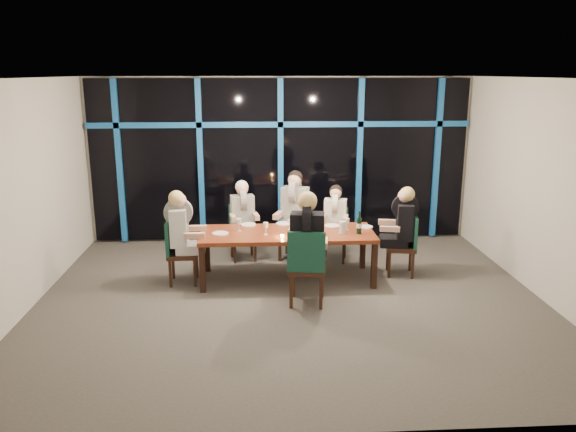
{
  "coord_description": "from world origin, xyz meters",
  "views": [
    {
      "loc": [
        -0.47,
        -7.26,
        3.08
      ],
      "look_at": [
        0.0,
        0.6,
        1.05
      ],
      "focal_mm": 35.0,
      "sensor_mm": 36.0,
      "label": 1
    }
  ],
  "objects_px": {
    "dining_table": "(287,236)",
    "diner_end_left": "(181,223)",
    "chair_far_mid": "(296,224)",
    "chair_end_right": "(406,242)",
    "wine_bottle": "(359,225)",
    "chair_near_mid": "(307,264)",
    "diner_end_right": "(402,218)",
    "chair_far_right": "(335,231)",
    "diner_far_mid": "(294,202)",
    "diner_far_right": "(335,212)",
    "diner_far_left": "(243,209)",
    "chair_end_left": "(177,248)",
    "chair_far_left": "(242,229)",
    "diner_near_mid": "(307,231)",
    "water_pitcher": "(343,227)"
  },
  "relations": [
    {
      "from": "chair_far_mid",
      "to": "chair_end_right",
      "type": "relative_size",
      "value": 1.07
    },
    {
      "from": "chair_far_left",
      "to": "diner_far_right",
      "type": "height_order",
      "value": "diner_far_right"
    },
    {
      "from": "chair_end_left",
      "to": "chair_near_mid",
      "type": "xyz_separation_m",
      "value": [
        1.84,
        -0.96,
        0.06
      ]
    },
    {
      "from": "dining_table",
      "to": "chair_end_left",
      "type": "bearing_deg",
      "value": -178.33
    },
    {
      "from": "chair_far_mid",
      "to": "diner_far_left",
      "type": "height_order",
      "value": "diner_far_left"
    },
    {
      "from": "dining_table",
      "to": "diner_far_right",
      "type": "relative_size",
      "value": 3.05
    },
    {
      "from": "chair_near_mid",
      "to": "diner_end_right",
      "type": "xyz_separation_m",
      "value": [
        1.57,
        1.12,
        0.31
      ]
    },
    {
      "from": "chair_far_left",
      "to": "water_pitcher",
      "type": "relative_size",
      "value": 4.99
    },
    {
      "from": "chair_end_left",
      "to": "diner_near_mid",
      "type": "height_order",
      "value": "diner_near_mid"
    },
    {
      "from": "chair_near_mid",
      "to": "diner_far_mid",
      "type": "xyz_separation_m",
      "value": [
        -0.03,
        2.0,
        0.38
      ]
    },
    {
      "from": "dining_table",
      "to": "chair_end_left",
      "type": "relative_size",
      "value": 2.7
    },
    {
      "from": "diner_far_mid",
      "to": "diner_near_mid",
      "type": "height_order",
      "value": "diner_near_mid"
    },
    {
      "from": "diner_end_left",
      "to": "wine_bottle",
      "type": "relative_size",
      "value": 2.78
    },
    {
      "from": "dining_table",
      "to": "diner_near_mid",
      "type": "height_order",
      "value": "diner_near_mid"
    },
    {
      "from": "water_pitcher",
      "to": "diner_near_mid",
      "type": "bearing_deg",
      "value": -117.04
    },
    {
      "from": "dining_table",
      "to": "diner_end_left",
      "type": "xyz_separation_m",
      "value": [
        -1.56,
        -0.05,
        0.24
      ]
    },
    {
      "from": "diner_far_left",
      "to": "wine_bottle",
      "type": "xyz_separation_m",
      "value": [
        1.74,
        -1.12,
        0.0
      ]
    },
    {
      "from": "dining_table",
      "to": "chair_end_right",
      "type": "height_order",
      "value": "chair_end_right"
    },
    {
      "from": "chair_far_mid",
      "to": "wine_bottle",
      "type": "xyz_separation_m",
      "value": [
        0.85,
        -1.21,
        0.31
      ]
    },
    {
      "from": "chair_far_right",
      "to": "chair_far_left",
      "type": "bearing_deg",
      "value": -172.97
    },
    {
      "from": "chair_end_right",
      "to": "diner_far_mid",
      "type": "bearing_deg",
      "value": -109.17
    },
    {
      "from": "chair_far_right",
      "to": "diner_far_mid",
      "type": "relative_size",
      "value": 0.88
    },
    {
      "from": "dining_table",
      "to": "chair_end_right",
      "type": "distance_m",
      "value": 1.86
    },
    {
      "from": "chair_far_right",
      "to": "diner_end_left",
      "type": "xyz_separation_m",
      "value": [
        -2.42,
        -0.96,
        0.43
      ]
    },
    {
      "from": "chair_far_left",
      "to": "diner_end_left",
      "type": "xyz_separation_m",
      "value": [
        -0.86,
        -1.11,
        0.41
      ]
    },
    {
      "from": "chair_end_left",
      "to": "diner_end_right",
      "type": "bearing_deg",
      "value": -88.5
    },
    {
      "from": "chair_near_mid",
      "to": "diner_end_left",
      "type": "height_order",
      "value": "diner_end_left"
    },
    {
      "from": "diner_far_left",
      "to": "chair_near_mid",
      "type": "bearing_deg",
      "value": -75.83
    },
    {
      "from": "chair_near_mid",
      "to": "diner_end_left",
      "type": "relative_size",
      "value": 1.14
    },
    {
      "from": "chair_far_mid",
      "to": "diner_far_right",
      "type": "xyz_separation_m",
      "value": [
        0.64,
        -0.23,
        0.27
      ]
    },
    {
      "from": "chair_far_mid",
      "to": "chair_end_right",
      "type": "distance_m",
      "value": 1.91
    },
    {
      "from": "diner_far_right",
      "to": "chair_end_left",
      "type": "bearing_deg",
      "value": -147.81
    },
    {
      "from": "chair_end_left",
      "to": "diner_far_right",
      "type": "relative_size",
      "value": 1.13
    },
    {
      "from": "chair_end_left",
      "to": "diner_far_left",
      "type": "relative_size",
      "value": 1.08
    },
    {
      "from": "chair_far_right",
      "to": "diner_end_right",
      "type": "relative_size",
      "value": 0.94
    },
    {
      "from": "chair_end_left",
      "to": "diner_end_right",
      "type": "height_order",
      "value": "diner_end_right"
    },
    {
      "from": "chair_far_right",
      "to": "water_pitcher",
      "type": "xyz_separation_m",
      "value": [
        -0.04,
        -1.03,
        0.35
      ]
    },
    {
      "from": "chair_far_mid",
      "to": "chair_far_right",
      "type": "relative_size",
      "value": 1.17
    },
    {
      "from": "diner_far_mid",
      "to": "diner_end_left",
      "type": "bearing_deg",
      "value": -128.2
    },
    {
      "from": "chair_end_right",
      "to": "diner_far_left",
      "type": "bearing_deg",
      "value": -100.47
    },
    {
      "from": "chair_far_left",
      "to": "chair_end_left",
      "type": "distance_m",
      "value": 1.46
    },
    {
      "from": "chair_near_mid",
      "to": "diner_far_left",
      "type": "xyz_separation_m",
      "value": [
        -0.88,
        1.99,
        0.28
      ]
    },
    {
      "from": "dining_table",
      "to": "diner_far_right",
      "type": "distance_m",
      "value": 1.2
    },
    {
      "from": "chair_far_left",
      "to": "diner_far_mid",
      "type": "distance_m",
      "value": 0.99
    },
    {
      "from": "chair_far_left",
      "to": "diner_far_left",
      "type": "height_order",
      "value": "diner_far_left"
    },
    {
      "from": "chair_end_left",
      "to": "chair_far_right",
      "type": "bearing_deg",
      "value": -70.15
    },
    {
      "from": "chair_far_left",
      "to": "wine_bottle",
      "type": "height_order",
      "value": "wine_bottle"
    },
    {
      "from": "diner_far_left",
      "to": "dining_table",
      "type": "bearing_deg",
      "value": -65.04
    },
    {
      "from": "chair_far_left",
      "to": "water_pitcher",
      "type": "height_order",
      "value": "water_pitcher"
    },
    {
      "from": "chair_end_right",
      "to": "chair_near_mid",
      "type": "distance_m",
      "value": 1.98
    }
  ]
}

